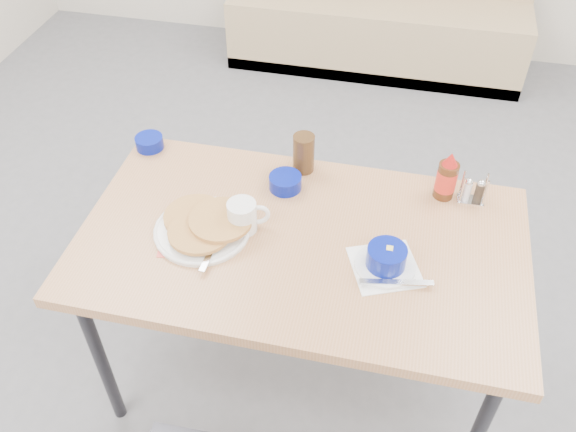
% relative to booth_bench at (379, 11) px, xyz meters
% --- Properties ---
extents(ground, '(6.00, 6.00, 0.00)m').
position_rel_booth_bench_xyz_m(ground, '(0.00, -2.78, -0.35)').
color(ground, slate).
rests_on(ground, ground).
extents(booth_bench, '(1.90, 0.56, 1.22)m').
position_rel_booth_bench_xyz_m(booth_bench, '(0.00, 0.00, 0.00)').
color(booth_bench, tan).
rests_on(booth_bench, ground).
extents(dining_table, '(1.40, 0.80, 0.76)m').
position_rel_booth_bench_xyz_m(dining_table, '(0.00, -2.53, 0.35)').
color(dining_table, '#B37E52').
rests_on(dining_table, ground).
extents(pancake_plate, '(0.31, 0.33, 0.05)m').
position_rel_booth_bench_xyz_m(pancake_plate, '(-0.31, -2.57, 0.43)').
color(pancake_plate, white).
rests_on(pancake_plate, dining_table).
extents(coffee_mug, '(0.13, 0.09, 0.10)m').
position_rel_booth_bench_xyz_m(coffee_mug, '(-0.19, -2.53, 0.46)').
color(coffee_mug, white).
rests_on(coffee_mug, dining_table).
extents(grits_setting, '(0.27, 0.25, 0.08)m').
position_rel_booth_bench_xyz_m(grits_setting, '(0.27, -2.60, 0.44)').
color(grits_setting, white).
rests_on(grits_setting, dining_table).
extents(creamer_bowl, '(0.10, 0.10, 0.05)m').
position_rel_booth_bench_xyz_m(creamer_bowl, '(-0.64, -2.19, 0.43)').
color(creamer_bowl, navy).
rests_on(creamer_bowl, dining_table).
extents(butter_bowl, '(0.11, 0.11, 0.05)m').
position_rel_booth_bench_xyz_m(butter_bowl, '(-0.10, -2.31, 0.43)').
color(butter_bowl, navy).
rests_on(butter_bowl, dining_table).
extents(amber_tumbler, '(0.09, 0.09, 0.14)m').
position_rel_booth_bench_xyz_m(amber_tumbler, '(-0.06, -2.19, 0.48)').
color(amber_tumbler, '#3F2814').
rests_on(amber_tumbler, dining_table).
extents(condiment_caddy, '(0.09, 0.05, 0.10)m').
position_rel_booth_bench_xyz_m(condiment_caddy, '(0.52, -2.23, 0.45)').
color(condiment_caddy, silver).
rests_on(condiment_caddy, dining_table).
extents(syrup_bottle, '(0.07, 0.07, 0.18)m').
position_rel_booth_bench_xyz_m(syrup_bottle, '(0.42, -2.23, 0.49)').
color(syrup_bottle, '#47230F').
rests_on(syrup_bottle, dining_table).
extents(sugar_wrapper, '(0.05, 0.03, 0.00)m').
position_rel_booth_bench_xyz_m(sugar_wrapper, '(-0.40, -2.69, 0.41)').
color(sugar_wrapper, '#E7554D').
rests_on(sugar_wrapper, dining_table).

